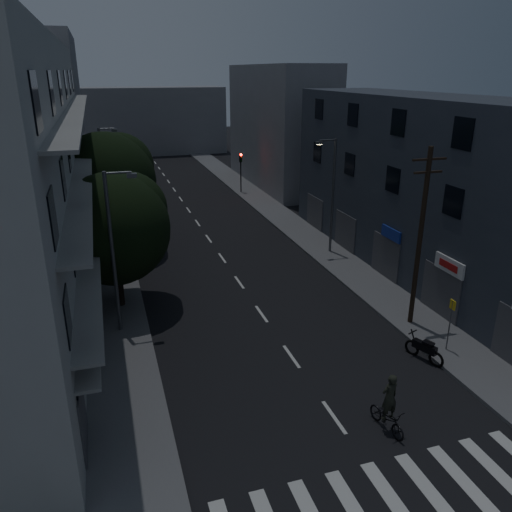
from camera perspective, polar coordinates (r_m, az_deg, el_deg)
ground at (r=39.78m, az=-5.59°, el=2.20°), size 160.00×160.00×0.00m
sidewalk_left at (r=39.04m, az=-16.41°, el=1.20°), size 3.00×90.00×0.15m
sidewalk_right at (r=41.82m, az=4.52°, el=3.26°), size 3.00×90.00×0.15m
crosswalk at (r=17.63m, az=15.14°, el=-25.10°), size 10.90×3.00×0.01m
lane_markings at (r=45.66m, az=-7.23°, el=4.54°), size 0.15×60.50×0.01m
building_left at (r=30.86m, az=-25.66°, el=8.38°), size 7.00×36.00×14.00m
building_right at (r=33.25m, az=19.21°, el=7.35°), size 6.19×28.00×11.00m
building_far_left at (r=60.38m, az=-22.33°, el=14.82°), size 6.00×20.00×16.00m
building_far_right at (r=57.76m, az=2.59°, el=14.58°), size 6.00×20.00×13.00m
building_far_end at (r=82.72m, az=-12.47°, el=14.87°), size 24.00×8.00×10.00m
tree_near at (r=27.37m, az=-15.91°, el=3.50°), size 6.00×6.00×7.40m
tree_mid at (r=36.03m, az=-16.72°, el=8.46°), size 6.87×6.87×8.45m
tree_far at (r=49.12m, az=-16.95°, el=10.06°), size 5.31×5.31×6.57m
traffic_signal_far_right at (r=53.40m, az=-1.75°, el=10.42°), size 0.28×0.37×4.10m
traffic_signal_far_left at (r=53.72m, az=-16.19°, el=9.69°), size 0.28×0.37×4.10m
street_lamp_left_near at (r=24.56m, az=-15.88°, el=1.14°), size 1.51×0.25×8.00m
street_lamp_right at (r=35.14m, az=8.63°, el=7.40°), size 1.51×0.25×8.00m
street_lamp_left_far at (r=43.10m, az=-16.92°, el=9.16°), size 1.51×0.25×8.00m
utility_pole at (r=25.56m, az=18.27°, el=2.27°), size 1.80×0.24×9.00m
bus_stop_sign at (r=24.57m, az=21.40°, el=-6.39°), size 0.06×0.35×2.52m
motorcycle at (r=24.22m, az=18.67°, el=-10.12°), size 0.93×1.95×1.31m
cyclist at (r=19.53m, az=14.84°, el=-16.80°), size 0.92×1.92×2.34m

